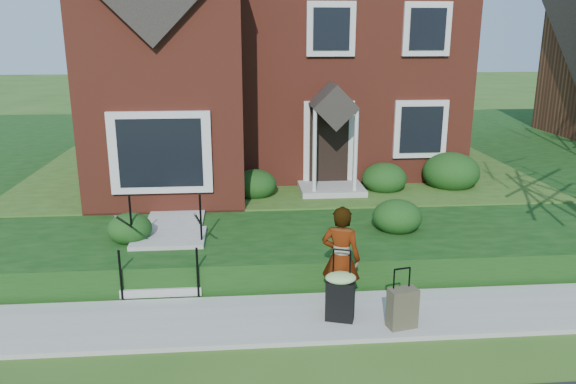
{
  "coord_description": "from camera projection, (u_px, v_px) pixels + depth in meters",
  "views": [
    {
      "loc": [
        -1.05,
        -8.16,
        4.47
      ],
      "look_at": [
        -0.19,
        2.0,
        1.6
      ],
      "focal_mm": 35.0,
      "sensor_mm": 36.0,
      "label": 1
    }
  ],
  "objects": [
    {
      "name": "ground",
      "position": [
        310.0,
        320.0,
        9.12
      ],
      "size": [
        120.0,
        120.0,
        0.0
      ],
      "primitive_type": "plane",
      "color": "#2D5119",
      "rests_on": "ground"
    },
    {
      "name": "sidewalk",
      "position": [
        310.0,
        317.0,
        9.11
      ],
      "size": [
        60.0,
        1.6,
        0.08
      ],
      "primitive_type": "cube",
      "color": "#9E9B93",
      "rests_on": "ground"
    },
    {
      "name": "terrace",
      "position": [
        385.0,
        157.0,
        19.82
      ],
      "size": [
        44.0,
        20.0,
        0.6
      ],
      "primitive_type": "cube",
      "color": "#10350E",
      "rests_on": "ground"
    },
    {
      "name": "walkway",
      "position": [
        182.0,
        199.0,
        13.55
      ],
      "size": [
        1.2,
        6.0,
        0.06
      ],
      "primitive_type": "cube",
      "color": "#9E9B93",
      "rests_on": "terrace"
    },
    {
      "name": "main_house",
      "position": [
        266.0,
        7.0,
        16.9
      ],
      "size": [
        10.4,
        10.2,
        9.4
      ],
      "color": "maroon",
      "rests_on": "terrace"
    },
    {
      "name": "front_steps",
      "position": [
        167.0,
        255.0,
        10.56
      ],
      "size": [
        1.4,
        2.02,
        1.5
      ],
      "color": "#9E9B93",
      "rests_on": "ground"
    },
    {
      "name": "foundation_shrubs",
      "position": [
        329.0,
        181.0,
        13.68
      ],
      "size": [
        9.71,
        4.49,
        1.03
      ],
      "color": "#123510",
      "rests_on": "terrace"
    },
    {
      "name": "woman",
      "position": [
        341.0,
        259.0,
        9.1
      ],
      "size": [
        0.76,
        0.65,
        1.77
      ],
      "primitive_type": "imported",
      "rotation": [
        0.0,
        0.0,
        2.74
      ],
      "color": "#999999",
      "rests_on": "sidewalk"
    },
    {
      "name": "suitcase_black",
      "position": [
        340.0,
        293.0,
        8.84
      ],
      "size": [
        0.59,
        0.53,
        1.18
      ],
      "rotation": [
        0.0,
        0.0,
        -0.31
      ],
      "color": "black",
      "rests_on": "sidewalk"
    },
    {
      "name": "suitcase_olive",
      "position": [
        402.0,
        308.0,
        8.66
      ],
      "size": [
        0.49,
        0.34,
        0.96
      ],
      "rotation": [
        0.0,
        0.0,
        0.22
      ],
      "color": "#4A4631",
      "rests_on": "sidewalk"
    }
  ]
}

